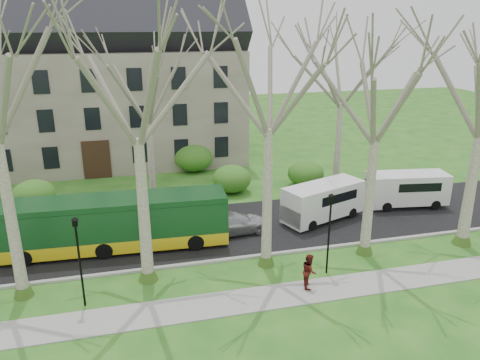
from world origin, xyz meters
The scene contains 14 objects.
ground centered at (0.00, 0.00, 0.00)m, with size 120.00×120.00×0.00m, color #23601B.
sidewalk centered at (0.00, -2.50, 0.03)m, with size 70.00×2.00×0.06m, color gray.
road centered at (0.00, 5.50, 0.03)m, with size 80.00×8.00×0.06m, color black.
curb centered at (0.00, 1.50, 0.07)m, with size 80.00×0.25×0.14m, color #A5A39E.
building centered at (-6.00, 24.00, 8.07)m, with size 26.50×12.20×16.00m.
tree_row_verge centered at (0.00, 0.30, 7.00)m, with size 49.00×7.00×14.00m.
tree_row_far centered at (-1.33, 11.00, 6.00)m, with size 33.00×7.00×12.00m.
lamp_row centered at (0.00, -1.00, 2.57)m, with size 36.22×0.22×4.30m.
hedges centered at (-4.67, 14.00, 1.00)m, with size 30.60×8.60×2.00m.
bus_follow centered at (-4.52, 4.47, 1.63)m, with size 12.53×2.61×3.13m, color #12421C, non-canonical shape.
sedan centered at (2.37, 4.79, 0.71)m, with size 1.82×4.48×1.30m, color #A7A8AC.
van_a centered at (8.54, 5.35, 1.27)m, with size 5.56×2.02×2.42m, color silver, non-canonical shape.
van_b centered at (15.18, 6.13, 1.25)m, with size 5.45×1.98×2.38m, color silver, non-canonical shape.
pedestrian_b centered at (4.54, -2.12, 0.94)m, with size 0.85×0.66×1.75m, color #4F1512.
Camera 1 is at (-3.62, -20.69, 12.40)m, focal length 35.00 mm.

